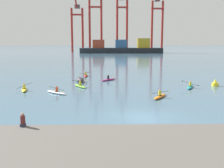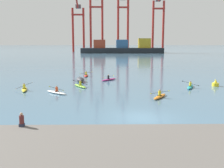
{
  "view_description": "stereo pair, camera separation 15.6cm",
  "coord_description": "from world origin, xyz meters",
  "px_view_note": "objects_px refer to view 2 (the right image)",
  "views": [
    {
      "loc": [
        -2.89,
        -20.57,
        6.09
      ],
      "look_at": [
        -2.15,
        13.48,
        0.6
      ],
      "focal_mm": 42.67,
      "sensor_mm": 36.0,
      "label": 1
    },
    {
      "loc": [
        -2.73,
        -20.57,
        6.09
      ],
      "look_at": [
        -2.15,
        13.48,
        0.6
      ],
      "focal_mm": 42.67,
      "sensor_mm": 36.0,
      "label": 2
    }
  ],
  "objects_px": {
    "kayak_teal": "(190,87)",
    "gantry_crane_west_mid": "(96,17)",
    "gantry_crane_east": "(159,17)",
    "capsized_dinghy": "(80,80)",
    "kayak_red": "(86,75)",
    "kayak_white": "(56,92)",
    "kayak_lime": "(80,86)",
    "container_barge": "(122,48)",
    "seated_onlooker": "(22,120)",
    "kayak_yellow": "(24,89)",
    "gantry_crane_west": "(78,22)",
    "kayak_magenta": "(109,79)",
    "kayak_orange": "(160,96)",
    "channel_buoy": "(215,84)",
    "gantry_crane_east_mid": "(123,17)"
  },
  "relations": [
    {
      "from": "capsized_dinghy",
      "to": "kayak_red",
      "type": "distance_m",
      "value": 6.47
    },
    {
      "from": "kayak_yellow",
      "to": "container_barge",
      "type": "bearing_deg",
      "value": 80.34
    },
    {
      "from": "container_barge",
      "to": "kayak_lime",
      "type": "height_order",
      "value": "container_barge"
    },
    {
      "from": "gantry_crane_east_mid",
      "to": "kayak_red",
      "type": "distance_m",
      "value": 105.82
    },
    {
      "from": "gantry_crane_west_mid",
      "to": "kayak_white",
      "type": "distance_m",
      "value": 121.29
    },
    {
      "from": "kayak_white",
      "to": "kayak_lime",
      "type": "bearing_deg",
      "value": 62.86
    },
    {
      "from": "gantry_crane_east_mid",
      "to": "gantry_crane_east",
      "type": "height_order",
      "value": "gantry_crane_east"
    },
    {
      "from": "channel_buoy",
      "to": "seated_onlooker",
      "type": "xyz_separation_m",
      "value": [
        -20.17,
        -19.49,
        0.83
      ]
    },
    {
      "from": "gantry_crane_west",
      "to": "capsized_dinghy",
      "type": "xyz_separation_m",
      "value": [
        12.32,
        -112.94,
        -16.26
      ]
    },
    {
      "from": "kayak_red",
      "to": "kayak_white",
      "type": "height_order",
      "value": "kayak_white"
    },
    {
      "from": "kayak_yellow",
      "to": "seated_onlooker",
      "type": "height_order",
      "value": "seated_onlooker"
    },
    {
      "from": "gantry_crane_west",
      "to": "kayak_red",
      "type": "bearing_deg",
      "value": -83.2
    },
    {
      "from": "gantry_crane_west",
      "to": "gantry_crane_west_mid",
      "type": "height_order",
      "value": "gantry_crane_west_mid"
    },
    {
      "from": "kayak_teal",
      "to": "gantry_crane_west_mid",
      "type": "bearing_deg",
      "value": 98.31
    },
    {
      "from": "kayak_teal",
      "to": "kayak_magenta",
      "type": "bearing_deg",
      "value": 146.65
    },
    {
      "from": "gantry_crane_west_mid",
      "to": "kayak_yellow",
      "type": "height_order",
      "value": "gantry_crane_west_mid"
    },
    {
      "from": "gantry_crane_west_mid",
      "to": "kayak_teal",
      "type": "xyz_separation_m",
      "value": [
        16.98,
        -116.22,
        -19.37
      ]
    },
    {
      "from": "gantry_crane_east_mid",
      "to": "kayak_orange",
      "type": "height_order",
      "value": "gantry_crane_east_mid"
    },
    {
      "from": "kayak_orange",
      "to": "gantry_crane_east",
      "type": "bearing_deg",
      "value": 79.49
    },
    {
      "from": "channel_buoy",
      "to": "kayak_white",
      "type": "bearing_deg",
      "value": -166.97
    },
    {
      "from": "gantry_crane_east_mid",
      "to": "kayak_orange",
      "type": "xyz_separation_m",
      "value": [
        -2.97,
        -121.43,
        -19.12
      ]
    },
    {
      "from": "kayak_magenta",
      "to": "capsized_dinghy",
      "type": "bearing_deg",
      "value": -161.15
    },
    {
      "from": "gantry_crane_west",
      "to": "gantry_crane_east_mid",
      "type": "xyz_separation_m",
      "value": [
        25.13,
        -3.15,
        2.68
      ]
    },
    {
      "from": "kayak_orange",
      "to": "gantry_crane_west",
      "type": "bearing_deg",
      "value": 100.09
    },
    {
      "from": "gantry_crane_east",
      "to": "seated_onlooker",
      "type": "height_order",
      "value": "gantry_crane_east"
    },
    {
      "from": "capsized_dinghy",
      "to": "kayak_white",
      "type": "height_order",
      "value": "kayak_white"
    },
    {
      "from": "channel_buoy",
      "to": "seated_onlooker",
      "type": "relative_size",
      "value": 1.12
    },
    {
      "from": "kayak_orange",
      "to": "kayak_red",
      "type": "relative_size",
      "value": 0.95
    },
    {
      "from": "container_barge",
      "to": "gantry_crane_west_mid",
      "type": "xyz_separation_m",
      "value": [
        -13.87,
        10.39,
        17.04
      ]
    },
    {
      "from": "gantry_crane_west_mid",
      "to": "capsized_dinghy",
      "type": "height_order",
      "value": "gantry_crane_west_mid"
    },
    {
      "from": "kayak_lime",
      "to": "kayak_magenta",
      "type": "bearing_deg",
      "value": 57.1
    },
    {
      "from": "capsized_dinghy",
      "to": "kayak_yellow",
      "type": "distance_m",
      "value": 9.4
    },
    {
      "from": "gantry_crane_west_mid",
      "to": "gantry_crane_east",
      "type": "distance_m",
      "value": 34.27
    },
    {
      "from": "kayak_red",
      "to": "kayak_magenta",
      "type": "bearing_deg",
      "value": -51.5
    },
    {
      "from": "gantry_crane_west",
      "to": "gantry_crane_east_mid",
      "type": "distance_m",
      "value": 25.47
    },
    {
      "from": "channel_buoy",
      "to": "kayak_white",
      "type": "distance_m",
      "value": 21.36
    },
    {
      "from": "capsized_dinghy",
      "to": "channel_buoy",
      "type": "height_order",
      "value": "channel_buoy"
    },
    {
      "from": "kayak_lime",
      "to": "kayak_teal",
      "type": "xyz_separation_m",
      "value": [
        14.63,
        -1.03,
        0.0
      ]
    },
    {
      "from": "capsized_dinghy",
      "to": "container_barge",
      "type": "bearing_deg",
      "value": 83.2
    },
    {
      "from": "kayak_white",
      "to": "capsized_dinghy",
      "type": "bearing_deg",
      "value": 78.24
    },
    {
      "from": "gantry_crane_west",
      "to": "kayak_red",
      "type": "distance_m",
      "value": 108.49
    },
    {
      "from": "container_barge",
      "to": "gantry_crane_east_mid",
      "type": "height_order",
      "value": "gantry_crane_east_mid"
    },
    {
      "from": "gantry_crane_west_mid",
      "to": "kayak_teal",
      "type": "distance_m",
      "value": 119.04
    },
    {
      "from": "gantry_crane_west",
      "to": "channel_buoy",
      "type": "relative_size",
      "value": 32.68
    },
    {
      "from": "gantry_crane_east",
      "to": "capsized_dinghy",
      "type": "xyz_separation_m",
      "value": [
        -32.33,
        -109.56,
        -18.78
      ]
    },
    {
      "from": "gantry_crane_east",
      "to": "kayak_white",
      "type": "height_order",
      "value": "gantry_crane_east"
    },
    {
      "from": "kayak_lime",
      "to": "seated_onlooker",
      "type": "relative_size",
      "value": 3.63
    },
    {
      "from": "kayak_lime",
      "to": "gantry_crane_east",
      "type": "bearing_deg",
      "value": 74.38
    },
    {
      "from": "channel_buoy",
      "to": "seated_onlooker",
      "type": "bearing_deg",
      "value": -135.97
    },
    {
      "from": "container_barge",
      "to": "kayak_teal",
      "type": "height_order",
      "value": "container_barge"
    }
  ]
}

